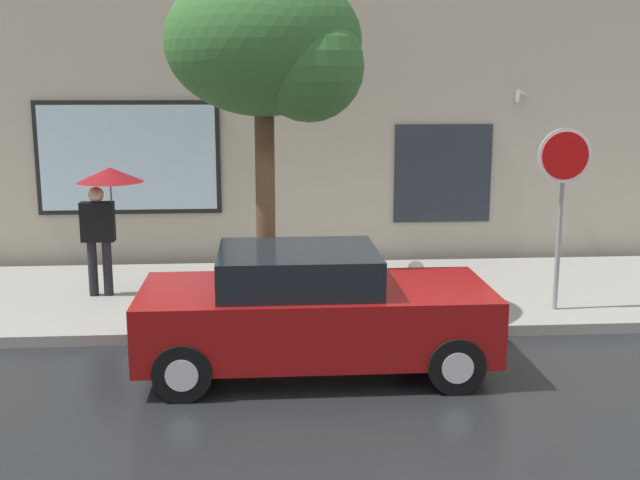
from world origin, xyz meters
name	(u,v)px	position (x,y,z in m)	size (l,w,h in m)	color
ground_plane	(312,369)	(0.00, 0.00, 0.00)	(60.00, 60.00, 0.00)	black
sidewalk	(300,295)	(0.00, 3.00, 0.07)	(20.00, 4.00, 0.15)	gray
building_facade	(291,74)	(-0.02, 5.50, 3.48)	(20.00, 0.67, 7.00)	#B2A893
parked_car	(313,311)	(0.01, -0.04, 0.72)	(4.07, 1.84, 1.47)	maroon
fire_hydrant	(415,288)	(1.56, 1.63, 0.52)	(0.30, 0.44, 0.77)	white
pedestrian_with_umbrella	(106,194)	(-2.89, 2.96, 1.71)	(0.99, 0.99, 1.96)	black
street_tree	(272,49)	(-0.40, 1.63, 3.78)	(2.59, 2.20, 4.70)	#4C3823
stop_sign	(563,183)	(3.61, 1.70, 1.98)	(0.76, 0.10, 2.59)	gray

